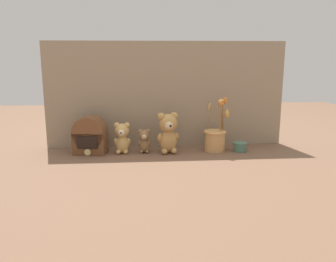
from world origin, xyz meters
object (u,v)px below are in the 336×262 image
(teddy_bear_large, at_px, (168,132))
(flower_vase, at_px, (215,138))
(teddy_bear_medium, at_px, (122,137))
(decorative_tin_tall, at_px, (240,147))
(teddy_bear_small, at_px, (144,140))
(vintage_radio, at_px, (90,136))

(teddy_bear_large, relative_size, flower_vase, 0.73)
(teddy_bear_medium, bearing_deg, decorative_tin_tall, -1.31)
(teddy_bear_medium, relative_size, teddy_bear_small, 1.30)
(teddy_bear_large, height_order, teddy_bear_medium, teddy_bear_large)
(vintage_radio, bearing_deg, flower_vase, -0.54)
(teddy_bear_small, bearing_deg, teddy_bear_large, -6.97)
(teddy_bear_medium, distance_m, vintage_radio, 0.18)
(teddy_bear_medium, bearing_deg, vintage_radio, 176.58)
(teddy_bear_small, height_order, decorative_tin_tall, teddy_bear_small)
(vintage_radio, xyz_separation_m, decorative_tin_tall, (0.86, -0.03, -0.07))
(teddy_bear_large, relative_size, vintage_radio, 1.09)
(teddy_bear_medium, xyz_separation_m, teddy_bear_small, (0.12, 0.00, -0.02))
(teddy_bear_medium, distance_m, teddy_bear_small, 0.13)
(decorative_tin_tall, bearing_deg, teddy_bear_small, 178.08)
(flower_vase, xyz_separation_m, vintage_radio, (-0.71, 0.01, 0.02))
(teddy_bear_large, relative_size, teddy_bear_small, 1.71)
(teddy_bear_large, bearing_deg, teddy_bear_small, 173.03)
(flower_vase, bearing_deg, vintage_radio, 179.46)
(teddy_bear_small, distance_m, flower_vase, 0.41)
(teddy_bear_small, height_order, flower_vase, flower_vase)
(teddy_bear_medium, bearing_deg, flower_vase, 0.43)
(teddy_bear_large, relative_size, teddy_bear_medium, 1.32)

